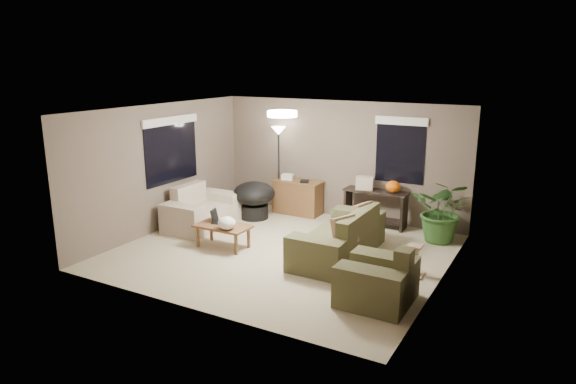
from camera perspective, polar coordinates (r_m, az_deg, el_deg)
The scene contains 20 objects.
room_shell at distance 8.83m, azimuth -0.63°, elevation 0.98°, with size 5.50×5.50×5.50m.
main_sofa at distance 8.92m, azimuth 5.87°, elevation -5.36°, with size 0.95×2.20×0.85m.
throw_pillows at distance 8.72m, azimuth 7.48°, elevation -3.42°, with size 0.39×1.40×0.47m.
loveseat at distance 10.64m, azimuth -9.65°, elevation -2.22°, with size 0.90×1.60×0.85m.
armchair at distance 7.38m, azimuth 9.97°, elevation -9.84°, with size 0.95×1.00×0.85m.
coffee_table at distance 9.36m, azimuth -7.25°, elevation -4.04°, with size 1.00×0.55×0.42m.
laptop at distance 9.50m, azimuth -7.74°, elevation -3.01°, with size 0.41×0.31×0.24m.
plastic_bag at distance 9.08m, azimuth -6.82°, elevation -3.44°, with size 0.33×0.29×0.23m, color white.
desk at distance 11.33m, azimuth 1.06°, elevation -0.57°, with size 1.10×0.50×0.75m.
desk_papers at distance 11.29m, azimuth 0.35°, elevation 1.59°, with size 0.72×0.31×0.12m.
console_table at distance 10.61m, azimuth 9.68°, elevation -1.47°, with size 1.30×0.40×0.75m.
pumpkin at distance 10.40m, azimuth 11.60°, elevation 0.58°, with size 0.29×0.29×0.24m, color orange.
cardboard_box at distance 10.58m, azimuth 8.51°, elevation 1.00°, with size 0.34×0.26×0.26m, color beige.
papasan_chair at distance 11.00m, azimuth -3.79°, elevation -0.58°, with size 1.15×1.15×0.80m.
floor_lamp at distance 11.27m, azimuth -1.05°, elevation 5.69°, with size 0.32×0.32×1.91m.
ceiling_fixture at distance 8.64m, azimuth -0.65°, elevation 8.68°, with size 0.50×0.50×0.10m, color white.
houseplant at distance 9.97m, azimuth 16.84°, elevation -2.72°, with size 1.09×1.21×0.94m, color #2D5923.
cat_scratching_post at distance 8.40m, azimuth 13.83°, elevation -7.59°, with size 0.32×0.32×0.50m.
window_left at distance 10.55m, azimuth -12.86°, elevation 5.77°, with size 0.05×1.56×1.33m.
window_back at distance 10.48m, azimuth 12.41°, elevation 5.75°, with size 1.06×0.05×1.33m.
Camera 1 is at (4.25, -7.47, 3.29)m, focal length 32.00 mm.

